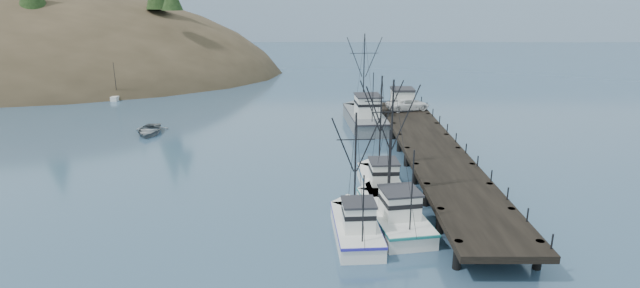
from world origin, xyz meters
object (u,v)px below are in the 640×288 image
at_px(trawler_near, 392,212).
at_px(motorboat, 149,134).
at_px(work_vessel, 365,117).
at_px(pickup_truck, 408,104).
at_px(pier_shed, 402,98).
at_px(pier, 432,150).
at_px(trawler_mid, 356,226).
at_px(trawler_far, 380,181).

distance_m(trawler_near, motorboat, 37.34).
relative_size(work_vessel, pickup_truck, 2.56).
bearing_deg(pickup_truck, pier_shed, 16.72).
bearing_deg(pier, pier_shed, 91.27).
bearing_deg(pier_shed, motorboat, -170.10).
xyz_separation_m(trawler_mid, work_vessel, (3.28, 31.82, 0.41)).
bearing_deg(pier_shed, work_vessel, -162.53).
relative_size(trawler_far, work_vessel, 0.72).
relative_size(trawler_mid, pier_shed, 2.96).
xyz_separation_m(trawler_mid, motorboat, (-24.39, 27.71, -0.82)).
xyz_separation_m(pier, trawler_mid, (-8.86, -15.45, -0.87)).
height_order(trawler_mid, trawler_far, trawler_far).
relative_size(trawler_near, pier_shed, 3.55).
relative_size(trawler_near, motorboat, 1.94).
xyz_separation_m(trawler_far, pier_shed, (5.65, 24.51, 2.60)).
bearing_deg(trawler_mid, work_vessel, 84.11).
xyz_separation_m(trawler_mid, pickup_truck, (9.12, 32.44, 1.98)).
bearing_deg(motorboat, trawler_far, -41.03).
relative_size(trawler_far, motorboat, 1.81).
height_order(trawler_far, pier_shed, trawler_far).
xyz_separation_m(pier, trawler_near, (-5.84, -13.07, -0.87)).
xyz_separation_m(trawler_near, motorboat, (-27.41, 25.33, -0.82)).
bearing_deg(trawler_far, trawler_near, -88.21).
bearing_deg(pier, pickup_truck, 89.14).
bearing_deg(work_vessel, trawler_far, -91.17).
height_order(trawler_near, trawler_far, trawler_near).
bearing_deg(motorboat, work_vessel, 2.01).
distance_m(trawler_mid, motorboat, 36.93).
distance_m(trawler_near, pickup_truck, 30.74).
relative_size(trawler_far, pier_shed, 3.32).
xyz_separation_m(pier, pier_shed, (-0.40, 18.00, 1.73)).
distance_m(pier, trawler_far, 8.93).
xyz_separation_m(work_vessel, motorboat, (-27.68, -4.11, -1.23)).
xyz_separation_m(work_vessel, pier_shed, (5.18, 1.63, 2.19)).
height_order(trawler_near, pier_shed, trawler_near).
xyz_separation_m(pier_shed, pickup_truck, (0.65, -1.01, -0.62)).
bearing_deg(motorboat, pickup_truck, 1.60).
distance_m(pier_shed, pickup_truck, 1.35).
bearing_deg(work_vessel, pier, -71.17).
bearing_deg(pier_shed, pickup_truck, -57.19).
relative_size(trawler_near, trawler_mid, 1.20).
distance_m(pier, trawler_mid, 17.83).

